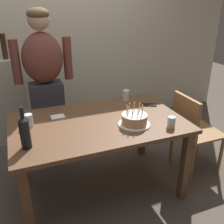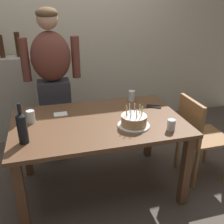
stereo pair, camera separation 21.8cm
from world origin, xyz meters
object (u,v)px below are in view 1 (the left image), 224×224
water_glass_far (126,95)px  water_glass_near (29,121)px  birthday_cake (134,120)px  water_glass_side (171,122)px  napkin_stack (58,117)px  person_man_bearded (46,87)px  dining_chair (192,129)px  wine_bottle (25,132)px  cell_phone (149,105)px

water_glass_far → water_glass_near: bearing=-165.6°
birthday_cake → water_glass_side: size_ratio=2.91×
water_glass_far → napkin_stack: 0.77m
person_man_bearded → dining_chair: person_man_bearded is taller
water_glass_far → person_man_bearded: bearing=155.9°
birthday_cake → water_glass_side: bearing=-29.4°
water_glass_far → dining_chair: (0.54, -0.45, -0.28)m
water_glass_far → water_glass_side: water_glass_far is taller
water_glass_near → wine_bottle: 0.35m
cell_phone → person_man_bearded: 1.10m
water_glass_side → cell_phone: water_glass_side is taller
person_man_bearded → water_glass_near: bearing=68.8°
wine_bottle → birthday_cake: bearing=2.8°
wine_bottle → dining_chair: 1.64m
napkin_stack → dining_chair: (1.29, -0.29, -0.23)m
water_glass_side → napkin_stack: size_ratio=0.76×
wine_bottle → water_glass_side: bearing=-5.4°
water_glass_near → water_glass_side: (1.10, -0.45, -0.01)m
wine_bottle → water_glass_near: bearing=82.4°
water_glass_near → dining_chair: dining_chair is taller
water_glass_side → water_glass_far: bearing=97.5°
birthday_cake → napkin_stack: bearing=145.5°
water_glass_far → water_glass_side: (0.09, -0.71, -0.01)m
water_glass_near → napkin_stack: 0.28m
birthday_cake → napkin_stack: (-0.58, 0.40, -0.04)m
water_glass_side → cell_phone: bearing=82.0°
cell_phone → napkin_stack: 0.92m
water_glass_far → wine_bottle: size_ratio=0.36×
dining_chair → napkin_stack: bearing=77.4°
wine_bottle → person_man_bearded: (0.28, 0.95, 0.01)m
napkin_stack → person_man_bearded: person_man_bearded is taller
birthday_cake → person_man_bearded: bearing=123.6°
napkin_stack → dining_chair: bearing=-12.6°
water_glass_near → dining_chair: (1.55, -0.19, -0.28)m
napkin_stack → cell_phone: bearing=-3.4°
water_glass_near → dining_chair: size_ratio=0.13×
wine_bottle → dining_chair: wine_bottle is taller
napkin_stack → dining_chair: size_ratio=0.14×
water_glass_side → birthday_cake: bearing=150.6°
water_glass_side → wine_bottle: 1.16m
wine_bottle → person_man_bearded: bearing=73.5°
water_glass_side → wine_bottle: size_ratio=0.30×
water_glass_near → water_glass_far: size_ratio=0.99×
water_glass_near → water_glass_side: 1.19m
birthday_cake → napkin_stack: 0.70m
wine_bottle → person_man_bearded: person_man_bearded is taller
water_glass_far → birthday_cake: bearing=-107.5°
napkin_stack → dining_chair: dining_chair is taller
birthday_cake → wine_bottle: wine_bottle is taller
birthday_cake → wine_bottle: 0.89m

